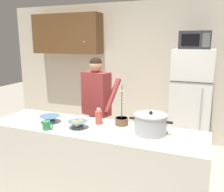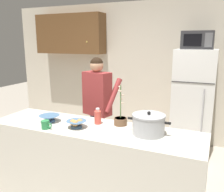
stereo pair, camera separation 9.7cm
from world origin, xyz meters
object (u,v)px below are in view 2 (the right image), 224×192
(microwave, at_px, (198,40))
(cooking_pot, at_px, (149,124))
(empty_bowl, at_px, (49,118))
(bottle_near_edge, at_px, (98,116))
(person_near_pot, at_px, (98,99))
(coffee_mug, at_px, (46,125))
(potted_orchid, at_px, (120,119))
(bread_bowl, at_px, (76,123))
(refrigerator, at_px, (193,102))

(microwave, height_order, cooking_pot, microwave)
(microwave, distance_m, cooking_pot, 1.99)
(empty_bowl, distance_m, bottle_near_edge, 0.60)
(person_near_pot, relative_size, coffee_mug, 12.60)
(person_near_pot, distance_m, potted_orchid, 0.88)
(bread_bowl, bearing_deg, coffee_mug, -150.49)
(bottle_near_edge, bearing_deg, cooking_pot, -7.05)
(bread_bowl, distance_m, potted_orchid, 0.51)
(coffee_mug, relative_size, empty_bowl, 0.53)
(microwave, xyz_separation_m, potted_orchid, (-0.65, -1.63, -0.90))
(refrigerator, relative_size, empty_bowl, 7.05)
(refrigerator, height_order, potted_orchid, refrigerator)
(potted_orchid, bearing_deg, microwave, 68.23)
(microwave, bearing_deg, cooking_pot, -98.89)
(microwave, height_order, coffee_mug, microwave)
(cooking_pot, xyz_separation_m, coffee_mug, (-1.09, -0.31, -0.06))
(cooking_pot, distance_m, bread_bowl, 0.81)
(cooking_pot, height_order, coffee_mug, cooking_pot)
(refrigerator, bearing_deg, microwave, -89.93)
(refrigerator, height_order, microwave, microwave)
(empty_bowl, bearing_deg, microwave, 51.49)
(cooking_pot, relative_size, potted_orchid, 0.97)
(bread_bowl, xyz_separation_m, bottle_near_edge, (0.16, 0.22, 0.04))
(cooking_pot, height_order, empty_bowl, cooking_pot)
(refrigerator, distance_m, bread_bowl, 2.21)
(cooking_pot, height_order, bread_bowl, cooking_pot)
(refrigerator, height_order, bottle_near_edge, refrigerator)
(person_near_pot, bearing_deg, bottle_near_edge, -62.76)
(cooking_pot, xyz_separation_m, bread_bowl, (-0.79, -0.14, -0.06))
(coffee_mug, xyz_separation_m, bottle_near_edge, (0.45, 0.38, 0.05))
(microwave, relative_size, cooking_pot, 1.05)
(potted_orchid, bearing_deg, empty_bowl, -164.29)
(cooking_pot, height_order, potted_orchid, potted_orchid)
(person_near_pot, height_order, potted_orchid, person_near_pot)
(empty_bowl, relative_size, potted_orchid, 0.53)
(refrigerator, relative_size, bread_bowl, 7.70)
(cooking_pot, distance_m, coffee_mug, 1.13)
(coffee_mug, relative_size, bread_bowl, 0.58)
(person_near_pot, height_order, cooking_pot, person_near_pot)
(refrigerator, bearing_deg, person_near_pot, -140.93)
(refrigerator, relative_size, microwave, 3.64)
(refrigerator, height_order, empty_bowl, refrigerator)
(empty_bowl, height_order, bottle_near_edge, bottle_near_edge)
(microwave, relative_size, potted_orchid, 1.02)
(microwave, bearing_deg, bottle_near_edge, -118.19)
(bread_bowl, bearing_deg, refrigerator, 61.05)
(refrigerator, relative_size, cooking_pot, 3.83)
(refrigerator, xyz_separation_m, potted_orchid, (-0.65, -1.65, 0.11))
(bread_bowl, height_order, bottle_near_edge, bottle_near_edge)
(empty_bowl, relative_size, bottle_near_edge, 1.30)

